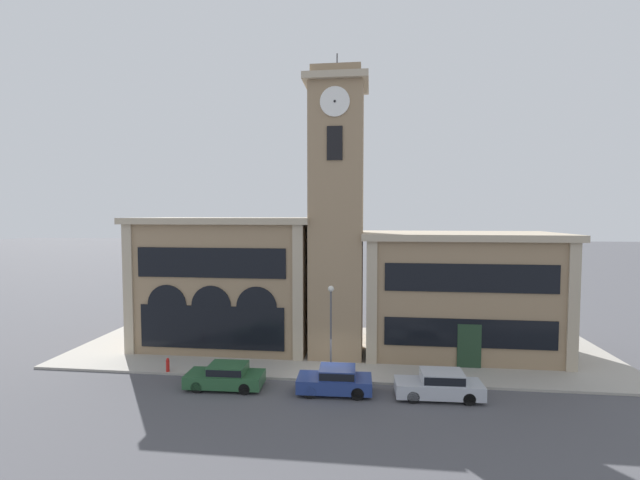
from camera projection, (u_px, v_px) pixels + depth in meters
The scene contains 10 objects.
ground_plane at pixel (330, 383), 25.54m from camera, with size 300.00×300.00×0.00m, color #4C4C51.
sidewalk_kerb at pixel (338, 349), 31.61m from camera, with size 38.71×12.25×0.15m.
clock_tower at pixel (337, 215), 29.95m from camera, with size 4.34×4.34×21.09m.
town_hall_left_wing at pixel (228, 281), 32.89m from camera, with size 13.52×7.74×9.81m.
town_hall_right_wing at pixel (459, 293), 30.92m from camera, with size 13.94×7.74×8.75m.
parked_car_near at pixel (226, 375), 24.71m from camera, with size 4.48×1.98×1.40m.
parked_car_mid at pixel (335, 380), 23.97m from camera, with size 4.21×1.96×1.48m.
parked_car_far at pixel (440, 384), 23.31m from camera, with size 4.73×1.87×1.50m.
street_lamp at pixel (331, 317), 25.77m from camera, with size 0.36×0.36×5.61m.
fire_hydrant at pixel (168, 365), 26.92m from camera, with size 0.22×0.22×0.87m.
Camera 1 is at (2.32, -24.91, 9.98)m, focal length 24.00 mm.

